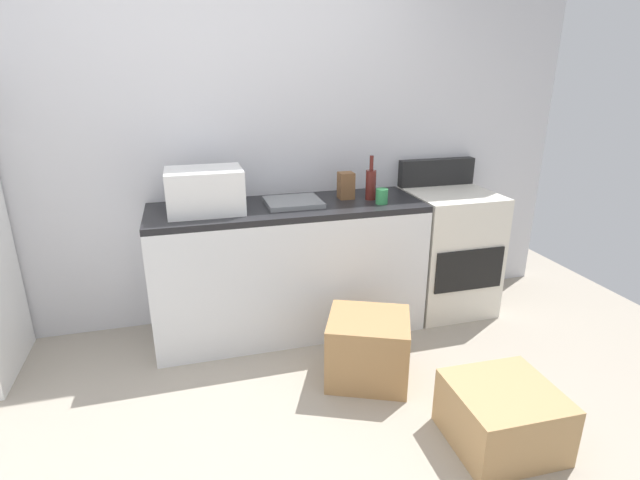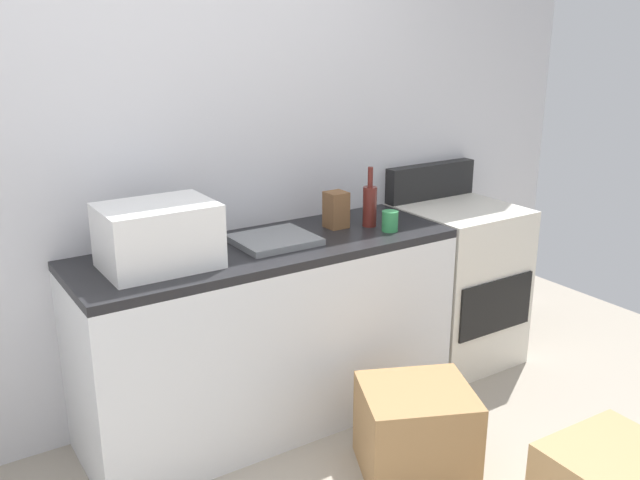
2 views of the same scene
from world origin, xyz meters
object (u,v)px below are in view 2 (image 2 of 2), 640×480
object	(u,v)px
microwave	(158,236)
knife_block	(336,210)
stove_oven	(456,281)
cardboard_box_small	(416,431)
coffee_mug	(390,221)
wine_bottle	(370,205)

from	to	relation	value
microwave	knife_block	xyz separation A→B (m)	(0.94, 0.08, -0.05)
stove_oven	cardboard_box_small	size ratio (longest dim) A/B	2.38
microwave	cardboard_box_small	size ratio (longest dim) A/B	0.99
coffee_mug	cardboard_box_small	distance (m)	1.00
stove_oven	coffee_mug	xyz separation A→B (m)	(-0.61, -0.14, 0.48)
wine_bottle	cardboard_box_small	size ratio (longest dim) A/B	0.65
knife_block	microwave	bearing A→B (deg)	-175.03
stove_oven	cardboard_box_small	world-z (taller)	stove_oven
coffee_mug	wine_bottle	bearing A→B (deg)	104.09
wine_bottle	cardboard_box_small	distance (m)	1.11
cardboard_box_small	microwave	bearing A→B (deg)	140.09
microwave	cardboard_box_small	distance (m)	1.37
stove_oven	wine_bottle	world-z (taller)	wine_bottle
wine_bottle	coffee_mug	distance (m)	0.14
stove_oven	knife_block	bearing A→B (deg)	176.11
microwave	stove_oven	bearing A→B (deg)	0.93
stove_oven	wine_bottle	size ratio (longest dim) A/B	3.67
coffee_mug	stove_oven	bearing A→B (deg)	13.08
stove_oven	knife_block	size ratio (longest dim) A/B	6.11
cardboard_box_small	coffee_mug	bearing A→B (deg)	63.20
stove_oven	microwave	xyz separation A→B (m)	(-1.74, -0.03, 0.57)
wine_bottle	knife_block	world-z (taller)	wine_bottle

